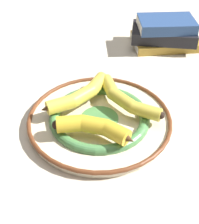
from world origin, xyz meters
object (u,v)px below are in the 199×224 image
Objects in this scene: banana_c at (125,98)px; book_stack at (164,34)px; decorative_bowl at (100,119)px; banana_a at (95,127)px; banana_b at (79,95)px.

book_stack is at bearing 116.87° from banana_c.
banana_c is (-0.06, 0.02, 0.03)m from decorative_bowl.
banana_a is 0.50m from book_stack.
decorative_bowl is 0.44m from book_stack.
book_stack is (-0.36, -0.10, -0.00)m from banana_c.
banana_c is at bearing -51.42° from banana_b.
banana_a is at bearing -73.58° from banana_c.
banana_a is at bearing 61.58° from book_stack.
banana_c is at bearing -108.23° from banana_a.
banana_b is (-0.01, -0.07, 0.03)m from decorative_bowl.
decorative_bowl is at bearing -83.11° from banana_a.
banana_b is at bearing -56.42° from banana_a.
decorative_bowl is 0.08m from banana_a.
decorative_bowl is at bearing -98.20° from banana_c.
book_stack is at bearing -100.37° from banana_a.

